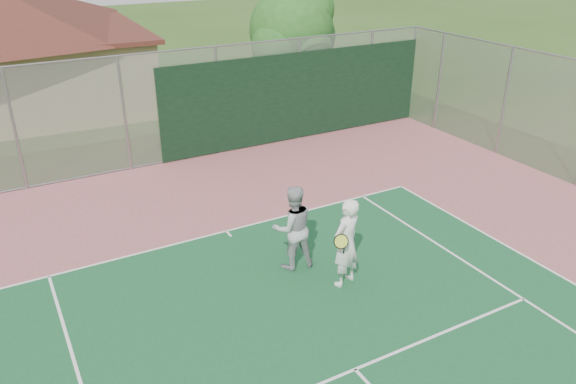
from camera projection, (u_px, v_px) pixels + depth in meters
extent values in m
cylinder|color=gray|center=(15.00, 131.00, 15.37)|extent=(0.08, 0.08, 3.50)
cylinder|color=gray|center=(125.00, 115.00, 16.69)|extent=(0.08, 0.08, 3.50)
cylinder|color=gray|center=(218.00, 102.00, 18.00)|extent=(0.08, 0.08, 3.50)
cylinder|color=gray|center=(299.00, 90.00, 19.32)|extent=(0.08, 0.08, 3.50)
cylinder|color=gray|center=(370.00, 80.00, 20.63)|extent=(0.08, 0.08, 3.50)
cylinder|color=gray|center=(412.00, 74.00, 21.51)|extent=(0.08, 0.08, 3.50)
cylinder|color=gray|center=(151.00, 52.00, 16.39)|extent=(20.00, 0.05, 0.05)
cylinder|color=gray|center=(163.00, 162.00, 17.85)|extent=(20.00, 0.05, 0.05)
cube|color=#999EA0|center=(157.00, 110.00, 17.13)|extent=(20.00, 0.02, 3.50)
cube|color=black|center=(300.00, 96.00, 19.36)|extent=(10.00, 0.04, 3.00)
cylinder|color=gray|center=(439.00, 82.00, 20.32)|extent=(0.08, 0.08, 3.50)
cylinder|color=gray|center=(504.00, 102.00, 17.94)|extent=(0.08, 0.08, 3.50)
cube|color=#999EA0|center=(504.00, 102.00, 17.94)|extent=(0.02, 9.00, 3.50)
cube|color=black|center=(58.00, 105.00, 20.13)|extent=(0.88, 0.06, 2.06)
cylinder|color=#311D12|center=(291.00, 86.00, 21.38)|extent=(0.35, 0.35, 2.69)
sphere|color=#21571B|center=(291.00, 29.00, 20.49)|extent=(3.08, 3.08, 3.08)
sphere|color=#21571B|center=(308.00, 37.00, 21.26)|extent=(2.12, 2.12, 2.12)
sphere|color=#21571B|center=(278.00, 46.00, 20.05)|extent=(1.92, 1.92, 1.92)
sphere|color=#21571B|center=(308.00, 49.00, 20.13)|extent=(1.73, 1.73, 1.73)
sphere|color=#21571B|center=(275.00, 32.00, 21.05)|extent=(1.92, 1.92, 1.92)
sphere|color=#21571B|center=(308.00, 10.00, 20.30)|extent=(1.92, 1.92, 1.92)
imported|color=white|center=(346.00, 243.00, 11.38)|extent=(0.82, 0.66, 1.94)
imported|color=#A7A9AC|center=(293.00, 228.00, 11.99)|extent=(1.02, 0.85, 1.91)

